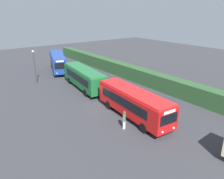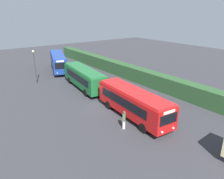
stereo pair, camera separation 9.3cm
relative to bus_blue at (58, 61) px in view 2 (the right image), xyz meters
name	(u,v)px [view 2 (the right image)]	position (x,y,z in m)	size (l,w,h in m)	color
ground_plane	(107,106)	(19.13, -2.03, -1.90)	(103.35, 103.35, 0.00)	#38383D
bus_blue	(58,61)	(0.00, 0.00, 0.00)	(10.25, 5.38, 3.31)	navy
bus_green	(84,77)	(11.68, -0.97, -0.14)	(10.69, 3.64, 3.02)	#19602D
bus_red	(133,102)	(23.14, -1.40, -0.11)	(10.53, 3.27, 3.08)	red
person_left	(124,119)	(24.53, -3.77, -0.89)	(0.47, 0.48, 1.89)	silver
hedge_row	(162,83)	(19.13, 7.80, -0.79)	(63.67, 1.80, 2.22)	#2D552D
traffic_cone	(133,90)	(17.34, 3.83, -1.60)	(0.36, 0.36, 0.60)	orange
lamppost	(35,63)	(5.23, -6.00, 1.44)	(0.36, 0.36, 5.31)	#38383D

